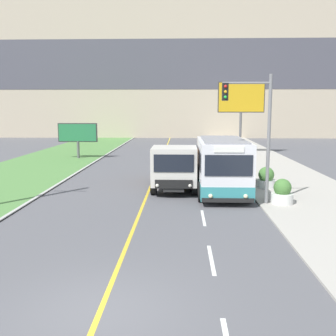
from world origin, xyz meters
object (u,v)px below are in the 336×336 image
(billboard_small, at_px, (78,134))
(planter_round_near, at_px, (282,193))
(dump_truck, at_px, (174,168))
(planter_round_second, at_px, (266,179))
(billboard_large, at_px, (241,100))
(traffic_light_mast, at_px, (255,123))
(city_bus, at_px, (222,167))

(billboard_small, height_order, planter_round_near, billboard_small)
(dump_truck, bearing_deg, planter_round_second, 7.23)
(billboard_large, height_order, planter_round_near, billboard_large)
(traffic_light_mast, distance_m, planter_round_second, 5.22)
(city_bus, bearing_deg, planter_round_second, 33.12)
(dump_truck, relative_size, billboard_small, 1.81)
(billboard_small, bearing_deg, dump_truck, -56.87)
(billboard_small, height_order, planter_round_second, billboard_small)
(dump_truck, distance_m, billboard_large, 19.20)
(planter_round_near, xyz_separation_m, planter_round_second, (0.05, 3.83, -0.01))
(billboard_small, bearing_deg, city_bus, -52.26)
(planter_round_near, bearing_deg, billboard_small, 129.83)
(billboard_small, relative_size, planter_round_near, 3.01)
(billboard_small, bearing_deg, planter_round_near, -50.17)
(planter_round_near, bearing_deg, dump_truck, 148.49)
(billboard_large, distance_m, planter_round_second, 17.73)
(planter_round_second, bearing_deg, planter_round_near, -90.68)
(dump_truck, xyz_separation_m, traffic_light_mast, (3.80, -3.15, 2.58))
(traffic_light_mast, height_order, billboard_small, traffic_light_mast)
(planter_round_second, bearing_deg, city_bus, -146.88)
(city_bus, xyz_separation_m, planter_round_near, (2.64, -2.08, -0.91))
(billboard_small, distance_m, planter_round_second, 19.56)
(dump_truck, xyz_separation_m, planter_round_near, (5.17, -3.17, -0.69))
(billboard_small, relative_size, planter_round_second, 3.02)
(traffic_light_mast, xyz_separation_m, planter_round_near, (1.36, -0.02, -3.27))
(city_bus, xyz_separation_m, planter_round_second, (2.68, 1.75, -0.92))
(city_bus, bearing_deg, dump_truck, 156.74)
(planter_round_near, distance_m, planter_round_second, 3.83)
(traffic_light_mast, distance_m, billboard_small, 21.44)
(dump_truck, relative_size, billboard_large, 0.91)
(city_bus, relative_size, billboard_small, 1.59)
(city_bus, height_order, traffic_light_mast, traffic_light_mast)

